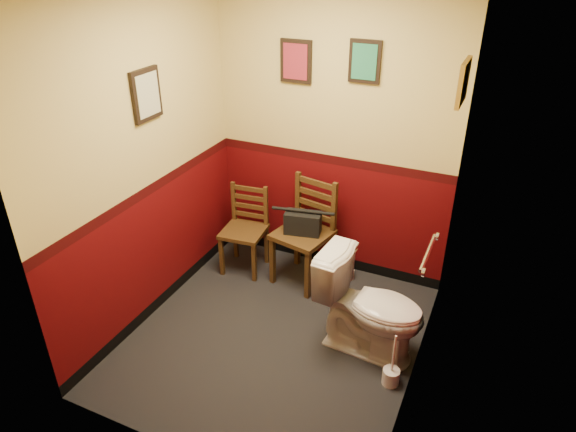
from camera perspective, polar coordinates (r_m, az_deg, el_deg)
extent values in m
cube|color=black|center=(4.31, -1.42, -13.26)|extent=(2.20, 2.40, 0.00)
cube|color=#4A0609|center=(4.58, 5.00, 9.05)|extent=(2.20, 0.00, 2.70)
cube|color=#4A0609|center=(2.67, -13.09, -6.92)|extent=(2.20, 0.00, 2.70)
cube|color=#4A0609|center=(4.12, -15.64, 5.81)|extent=(0.00, 2.40, 2.70)
cube|color=#4A0609|center=(3.27, 15.93, -0.33)|extent=(0.00, 2.40, 2.70)
cylinder|color=silver|center=(3.69, 15.28, -3.96)|extent=(0.03, 0.50, 0.03)
cylinder|color=silver|center=(3.48, 14.81, -6.07)|extent=(0.02, 0.06, 0.06)
cylinder|color=silver|center=(3.90, 16.26, -2.21)|extent=(0.02, 0.06, 0.06)
cube|color=black|center=(4.53, 0.90, 16.81)|extent=(0.28, 0.03, 0.36)
cube|color=maroon|center=(4.51, 0.81, 16.77)|extent=(0.22, 0.01, 0.30)
cube|color=black|center=(4.32, 8.54, 16.62)|extent=(0.26, 0.03, 0.34)
cube|color=#247451|center=(4.30, 8.47, 16.58)|extent=(0.20, 0.01, 0.28)
cube|color=black|center=(4.02, -15.48, 12.86)|extent=(0.03, 0.30, 0.38)
cube|color=#B2B28C|center=(4.01, -15.28, 12.85)|extent=(0.01, 0.24, 0.31)
cube|color=olive|center=(3.59, 18.91, 13.87)|extent=(0.03, 0.34, 0.28)
cube|color=#B2B28C|center=(3.59, 18.64, 13.92)|extent=(0.01, 0.28, 0.22)
imported|color=white|center=(3.99, 9.19, -9.99)|extent=(0.87, 0.54, 0.81)
cylinder|color=silver|center=(3.98, 11.35, -17.10)|extent=(0.13, 0.13, 0.13)
cylinder|color=silver|center=(3.83, 11.65, -14.90)|extent=(0.02, 0.02, 0.35)
cube|color=#553819|center=(4.89, -4.95, -1.72)|extent=(0.43, 0.43, 0.04)
cube|color=#553819|center=(4.93, -7.39, -4.42)|extent=(0.04, 0.04, 0.42)
cube|color=#553819|center=(5.18, -5.83, -2.53)|extent=(0.04, 0.04, 0.42)
cube|color=#553819|center=(4.81, -3.79, -5.13)|extent=(0.04, 0.04, 0.42)
cube|color=#553819|center=(5.07, -2.39, -3.16)|extent=(0.04, 0.04, 0.42)
cube|color=#553819|center=(4.99, -6.04, 1.59)|extent=(0.04, 0.04, 0.42)
cube|color=#553819|center=(4.87, -2.46, 1.03)|extent=(0.04, 0.04, 0.42)
cube|color=#553819|center=(4.98, -4.23, 0.13)|extent=(0.31, 0.06, 0.04)
cube|color=#553819|center=(4.94, -4.26, 1.08)|extent=(0.31, 0.06, 0.04)
cube|color=#553819|center=(4.89, -4.30, 2.03)|extent=(0.31, 0.06, 0.04)
cube|color=#553819|center=(4.85, -4.34, 3.01)|extent=(0.31, 0.06, 0.04)
cube|color=#553819|center=(4.66, 1.64, -2.08)|extent=(0.55, 0.55, 0.04)
cube|color=#553819|center=(4.76, -1.73, -4.90)|extent=(0.05, 0.05, 0.49)
cube|color=#553819|center=(5.03, 1.04, -2.90)|extent=(0.05, 0.05, 0.49)
cube|color=#553819|center=(4.57, 2.21, -6.52)|extent=(0.05, 0.05, 0.49)
cube|color=#553819|center=(4.85, 4.87, -4.34)|extent=(0.05, 0.05, 0.49)
cube|color=#553819|center=(4.79, 1.13, 2.18)|extent=(0.05, 0.05, 0.49)
cube|color=#553819|center=(4.60, 5.15, 0.88)|extent=(0.05, 0.05, 0.49)
cube|color=#553819|center=(4.76, 3.06, 0.07)|extent=(0.37, 0.10, 0.05)
cube|color=#553819|center=(4.71, 3.10, 1.25)|extent=(0.37, 0.10, 0.05)
cube|color=#553819|center=(4.66, 3.13, 2.45)|extent=(0.37, 0.10, 0.05)
cube|color=#553819|center=(4.61, 3.17, 3.68)|extent=(0.37, 0.10, 0.05)
cube|color=black|center=(4.60, 1.66, -0.76)|extent=(0.35, 0.22, 0.20)
cylinder|color=black|center=(4.55, 1.68, 0.56)|extent=(0.28, 0.08, 0.03)
cylinder|color=silver|center=(4.98, 5.47, -6.11)|extent=(0.11, 0.11, 0.10)
cylinder|color=silver|center=(4.95, 6.73, -6.41)|extent=(0.11, 0.11, 0.10)
cylinder|color=silver|center=(4.91, 6.12, -5.39)|extent=(0.11, 0.11, 0.10)
cylinder|color=silver|center=(4.84, 6.10, -4.56)|extent=(0.11, 0.11, 0.10)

